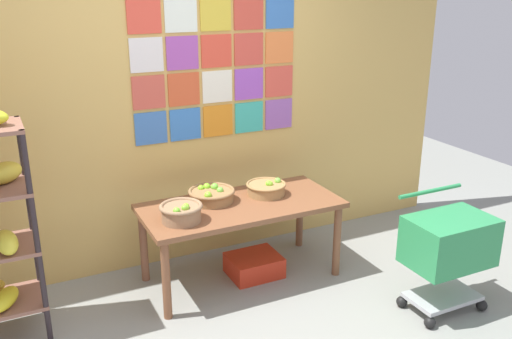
# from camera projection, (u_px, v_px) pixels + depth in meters

# --- Properties ---
(back_wall_with_art) EXTENTS (5.06, 0.07, 2.80)m
(back_wall_with_art) POSITION_uv_depth(u_px,v_px,m) (179.00, 92.00, 4.33)
(back_wall_with_art) COLOR tan
(back_wall_with_art) RESTS_ON ground
(display_table) EXTENTS (1.51, 0.70, 0.63)m
(display_table) POSITION_uv_depth(u_px,v_px,m) (241.00, 212.00, 4.23)
(display_table) COLOR brown
(display_table) RESTS_ON ground
(fruit_basket_left) EXTENTS (0.30, 0.30, 0.14)m
(fruit_basket_left) POSITION_uv_depth(u_px,v_px,m) (181.00, 212.00, 3.87)
(fruit_basket_left) COLOR #957050
(fruit_basket_left) RESTS_ON display_table
(fruit_basket_centre) EXTENTS (0.32, 0.32, 0.12)m
(fruit_basket_centre) POSITION_uv_depth(u_px,v_px,m) (266.00, 188.00, 4.37)
(fruit_basket_centre) COLOR #A37B49
(fruit_basket_centre) RESTS_ON display_table
(fruit_basket_back_left) EXTENTS (0.36, 0.36, 0.13)m
(fruit_basket_back_left) POSITION_uv_depth(u_px,v_px,m) (212.00, 195.00, 4.23)
(fruit_basket_back_left) COLOR olive
(fruit_basket_back_left) RESTS_ON display_table
(produce_crate_under_table) EXTENTS (0.40, 0.33, 0.16)m
(produce_crate_under_table) POSITION_uv_depth(u_px,v_px,m) (254.00, 265.00, 4.42)
(produce_crate_under_table) COLOR red
(produce_crate_under_table) RESTS_ON ground
(shopping_cart) EXTENTS (0.58, 0.43, 0.84)m
(shopping_cart) POSITION_uv_depth(u_px,v_px,m) (448.00, 245.00, 3.82)
(shopping_cart) COLOR black
(shopping_cart) RESTS_ON ground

